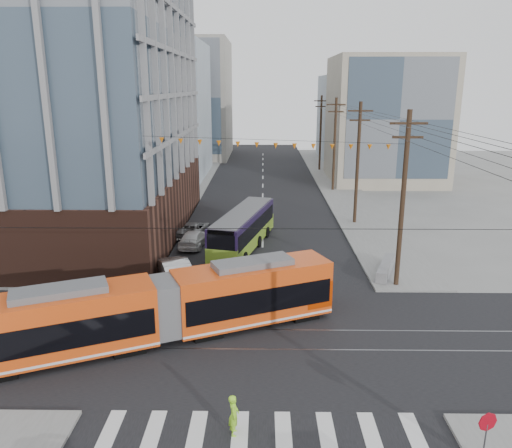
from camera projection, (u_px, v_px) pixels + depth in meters
The scene contains 14 objects.
ground at pixel (262, 385), 21.22m from camera, with size 160.00×160.00×0.00m, color slate.
bg_bldg_nw_near at pixel (141, 110), 69.15m from camera, with size 18.00×16.00×18.00m, color #8C99A5.
bg_bldg_ne_near at pixel (385, 120), 65.11m from camera, with size 14.00×14.00×16.00m, color gray.
bg_bldg_nw_far at pixel (184, 99), 88.11m from camera, with size 16.00×18.00×20.00m, color gray.
bg_bldg_ne_far at pixel (369, 118), 84.62m from camera, with size 16.00×16.00×14.00m, color #8C99A5.
utility_pole_far at pixel (320, 134), 73.59m from camera, with size 0.30×0.30×11.00m, color black.
streetcar at pixel (165, 308), 24.66m from camera, with size 17.77×2.50×3.43m, color #D94611, non-canonical shape.
city_bus at pixel (243, 229), 38.92m from camera, with size 2.33×10.74×3.04m, color black, non-canonical shape.
parked_car_silver at pixel (174, 270), 32.25m from camera, with size 1.72×4.93×1.62m, color #BDBDBD.
parked_car_white at pixel (194, 239), 39.48m from camera, with size 1.77×4.36×1.27m, color silver.
parked_car_grey at pixel (194, 229), 42.20m from camera, with size 2.03×4.40×1.22m, color slate.
pedestrian at pixel (234, 415), 18.06m from camera, with size 0.58×0.38×1.60m, color #99EB28.
stop_sign at pixel (484, 447), 16.04m from camera, with size 0.67×0.67×2.21m, color #A00614, non-canonical shape.
jersey_barrier at pixel (386, 269), 33.51m from camera, with size 0.98×4.36×0.87m, color gray.
Camera 1 is at (0.01, -18.61, 12.31)m, focal length 35.00 mm.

